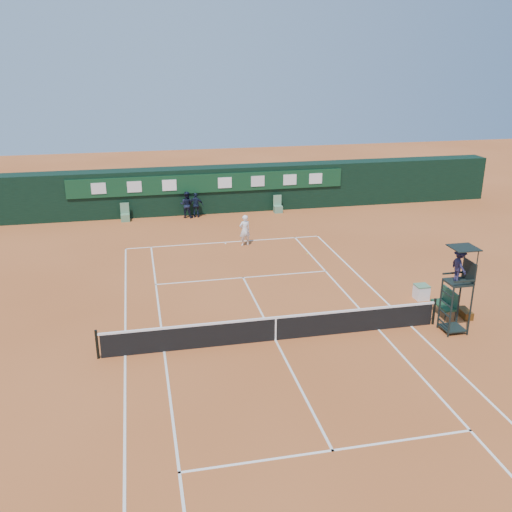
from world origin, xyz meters
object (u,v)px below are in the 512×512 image
Objects in this scene: cooler at (421,292)px; player at (245,230)px; player_bench at (447,302)px; tennis_net at (276,328)px; umpire_chair at (459,272)px.

cooler is 0.37× the size of player.
player_bench is 1.75m from cooler.
tennis_net is 10.75× the size of player_bench.
tennis_net and player_bench have the same top height.
player is at bearing 116.10° from umpire_chair.
umpire_chair is at bearing -6.00° from tennis_net.
player is at bearing 120.99° from player_bench.
umpire_chair reaches higher than cooler.
umpire_chair reaches higher than player_bench.
player_bench is at bearing 70.19° from umpire_chair.
cooler is (0.30, 3.08, -2.13)m from umpire_chair.
player is (1.01, 11.14, 0.36)m from tennis_net.
player is (-6.30, 10.49, 0.27)m from player_bench.
cooler is 10.71m from player.
tennis_net is at bearing 72.05° from player.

